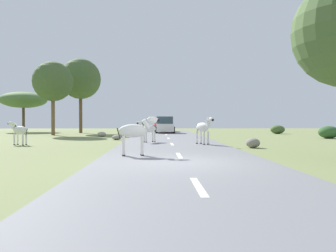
{
  "coord_description": "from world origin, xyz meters",
  "views": [
    {
      "loc": [
        -0.74,
        -10.84,
        1.44
      ],
      "look_at": [
        -0.1,
        8.22,
        1.08
      ],
      "focal_mm": 35.44,
      "sensor_mm": 36.0,
      "label": 1
    }
  ],
  "objects_px": {
    "zebra_3": "(19,130)",
    "car_1": "(162,125)",
    "car_0": "(165,125)",
    "tree_1": "(81,79)",
    "rock_0": "(117,137)",
    "bush_1": "(278,129)",
    "bush_0": "(329,132)",
    "zebra_2": "(148,129)",
    "tree_5": "(53,82)",
    "zebra_0": "(203,128)",
    "zebra_1": "(135,131)",
    "rock_1": "(253,143)",
    "tree_3": "(23,100)",
    "rock_2": "(102,134)"
  },
  "relations": [
    {
      "from": "tree_1",
      "to": "bush_0",
      "type": "distance_m",
      "value": 25.15
    },
    {
      "from": "tree_1",
      "to": "bush_1",
      "type": "relative_size",
      "value": 5.55
    },
    {
      "from": "zebra_1",
      "to": "bush_0",
      "type": "xyz_separation_m",
      "value": [
        14.16,
        12.31,
        -0.51
      ]
    },
    {
      "from": "zebra_3",
      "to": "rock_1",
      "type": "height_order",
      "value": "zebra_3"
    },
    {
      "from": "car_0",
      "to": "zebra_3",
      "type": "bearing_deg",
      "value": -117.55
    },
    {
      "from": "rock_2",
      "to": "zebra_0",
      "type": "bearing_deg",
      "value": -52.96
    },
    {
      "from": "car_1",
      "to": "rock_0",
      "type": "distance_m",
      "value": 17.24
    },
    {
      "from": "zebra_2",
      "to": "rock_0",
      "type": "distance_m",
      "value": 4.2
    },
    {
      "from": "bush_1",
      "to": "rock_0",
      "type": "height_order",
      "value": "bush_1"
    },
    {
      "from": "bush_0",
      "to": "rock_2",
      "type": "relative_size",
      "value": 2.14
    },
    {
      "from": "car_0",
      "to": "rock_0",
      "type": "distance_m",
      "value": 12.08
    },
    {
      "from": "rock_1",
      "to": "rock_2",
      "type": "xyz_separation_m",
      "value": [
        -9.64,
        11.61,
        -0.04
      ]
    },
    {
      "from": "tree_3",
      "to": "bush_1",
      "type": "xyz_separation_m",
      "value": [
        28.59,
        -6.67,
        -3.39
      ]
    },
    {
      "from": "tree_5",
      "to": "bush_0",
      "type": "bearing_deg",
      "value": -15.24
    },
    {
      "from": "bush_1",
      "to": "car_0",
      "type": "bearing_deg",
      "value": 172.47
    },
    {
      "from": "zebra_3",
      "to": "tree_3",
      "type": "distance_m",
      "value": 23.11
    },
    {
      "from": "zebra_0",
      "to": "bush_1",
      "type": "distance_m",
      "value": 18.09
    },
    {
      "from": "zebra_1",
      "to": "rock_0",
      "type": "distance_m",
      "value": 11.26
    },
    {
      "from": "bush_0",
      "to": "bush_1",
      "type": "relative_size",
      "value": 1.09
    },
    {
      "from": "car_0",
      "to": "tree_1",
      "type": "bearing_deg",
      "value": 172.68
    },
    {
      "from": "rock_0",
      "to": "rock_2",
      "type": "relative_size",
      "value": 0.91
    },
    {
      "from": "rock_0",
      "to": "bush_1",
      "type": "bearing_deg",
      "value": 32.79
    },
    {
      "from": "zebra_0",
      "to": "zebra_3",
      "type": "relative_size",
      "value": 1.14
    },
    {
      "from": "zebra_2",
      "to": "tree_1",
      "type": "distance_m",
      "value": 18.64
    },
    {
      "from": "zebra_3",
      "to": "tree_3",
      "type": "relative_size",
      "value": 0.25
    },
    {
      "from": "zebra_1",
      "to": "zebra_2",
      "type": "distance_m",
      "value": 7.66
    },
    {
      "from": "tree_3",
      "to": "bush_0",
      "type": "distance_m",
      "value": 33.35
    },
    {
      "from": "zebra_1",
      "to": "car_0",
      "type": "height_order",
      "value": "car_0"
    },
    {
      "from": "tree_1",
      "to": "zebra_2",
      "type": "bearing_deg",
      "value": -64.08
    },
    {
      "from": "tree_1",
      "to": "tree_3",
      "type": "height_order",
      "value": "tree_1"
    },
    {
      "from": "bush_0",
      "to": "bush_1",
      "type": "xyz_separation_m",
      "value": [
        -0.84,
        8.65,
        -0.04
      ]
    },
    {
      "from": "car_1",
      "to": "rock_1",
      "type": "height_order",
      "value": "car_1"
    },
    {
      "from": "zebra_1",
      "to": "tree_5",
      "type": "relative_size",
      "value": 0.24
    },
    {
      "from": "zebra_0",
      "to": "rock_0",
      "type": "xyz_separation_m",
      "value": [
        -5.54,
        5.25,
        -0.83
      ]
    },
    {
      "from": "zebra_3",
      "to": "car_1",
      "type": "relative_size",
      "value": 0.32
    },
    {
      "from": "car_0",
      "to": "bush_0",
      "type": "distance_m",
      "value": 16.11
    },
    {
      "from": "car_1",
      "to": "rock_0",
      "type": "bearing_deg",
      "value": -104.74
    },
    {
      "from": "bush_0",
      "to": "rock_1",
      "type": "height_order",
      "value": "bush_0"
    },
    {
      "from": "zebra_3",
      "to": "tree_5",
      "type": "relative_size",
      "value": 0.2
    },
    {
      "from": "zebra_2",
      "to": "tree_3",
      "type": "distance_m",
      "value": 25.51
    },
    {
      "from": "zebra_0",
      "to": "car_1",
      "type": "bearing_deg",
      "value": -111.18
    },
    {
      "from": "zebra_0",
      "to": "zebra_2",
      "type": "xyz_separation_m",
      "value": [
        -3.17,
        1.86,
        -0.14
      ]
    },
    {
      "from": "zebra_3",
      "to": "bush_0",
      "type": "xyz_separation_m",
      "value": [
        21.19,
        6.05,
        -0.35
      ]
    },
    {
      "from": "car_1",
      "to": "rock_1",
      "type": "relative_size",
      "value": 5.75
    },
    {
      "from": "zebra_3",
      "to": "rock_0",
      "type": "distance_m",
      "value": 6.92
    },
    {
      "from": "tree_5",
      "to": "rock_0",
      "type": "distance_m",
      "value": 11.3
    },
    {
      "from": "zebra_1",
      "to": "tree_1",
      "type": "xyz_separation_m",
      "value": [
        -7.54,
        23.79,
        4.92
      ]
    },
    {
      "from": "zebra_1",
      "to": "rock_1",
      "type": "xyz_separation_m",
      "value": [
        5.77,
        3.92,
        -0.74
      ]
    },
    {
      "from": "bush_1",
      "to": "zebra_3",
      "type": "bearing_deg",
      "value": -144.15
    },
    {
      "from": "zebra_0",
      "to": "car_0",
      "type": "relative_size",
      "value": 0.37
    }
  ]
}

